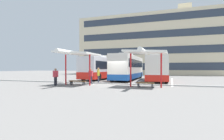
{
  "coord_description": "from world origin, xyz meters",
  "views": [
    {
      "loc": [
        5.87,
        -17.9,
        1.71
      ],
      "look_at": [
        -0.83,
        1.87,
        1.47
      ],
      "focal_mm": 28.38,
      "sensor_mm": 36.0,
      "label": 1
    }
  ],
  "objects": [
    {
      "name": "coach_bus_2",
      "position": [
        3.86,
        6.15,
        1.6
      ],
      "size": [
        3.52,
        10.61,
        3.46
      ],
      "color": "silver",
      "rests_on": "ground"
    },
    {
      "name": "lane_stripe_1",
      "position": [
        -1.97,
        6.08,
        0.0
      ],
      "size": [
        0.16,
        14.0,
        0.01
      ],
      "primitive_type": "cube",
      "color": "white",
      "rests_on": "ground"
    },
    {
      "name": "waiting_shelter_1",
      "position": [
        3.67,
        -2.42,
        3.02
      ],
      "size": [
        3.67,
        4.41,
        3.28
      ],
      "color": "red",
      "rests_on": "ground"
    },
    {
      "name": "lane_stripe_0",
      "position": [
        -5.91,
        6.08,
        0.0
      ],
      "size": [
        0.16,
        14.0,
        0.01
      ],
      "primitive_type": "cube",
      "color": "white",
      "rests_on": "ground"
    },
    {
      "name": "terminal_building",
      "position": [
        0.04,
        31.21,
        7.57
      ],
      "size": [
        35.59,
        13.54,
        17.87
      ],
      "color": "beige",
      "rests_on": "ground"
    },
    {
      "name": "bench_0",
      "position": [
        -3.03,
        -2.35,
        0.34
      ],
      "size": [
        1.84,
        0.61,
        0.45
      ],
      "color": "brown",
      "rests_on": "ground"
    },
    {
      "name": "lane_stripe_2",
      "position": [
        1.97,
        6.08,
        0.0
      ],
      "size": [
        0.16,
        14.0,
        0.01
      ],
      "primitive_type": "cube",
      "color": "white",
      "rests_on": "ground"
    },
    {
      "name": "waiting_passenger_2",
      "position": [
        -1.79,
        0.02,
        1.01
      ],
      "size": [
        0.44,
        0.54,
        1.74
      ],
      "color": "#33384C",
      "rests_on": "ground"
    },
    {
      "name": "waiting_passenger_0",
      "position": [
        -2.54,
        -0.32,
        0.93
      ],
      "size": [
        0.51,
        0.33,
        1.62
      ],
      "color": "#33384C",
      "rests_on": "ground"
    },
    {
      "name": "coach_bus_1",
      "position": [
        -0.12,
        7.28,
        1.76
      ],
      "size": [
        2.74,
        12.29,
        3.75
      ],
      "color": "silver",
      "rests_on": "ground"
    },
    {
      "name": "bench_1",
      "position": [
        3.67,
        -2.26,
        0.33
      ],
      "size": [
        1.53,
        0.48,
        0.45
      ],
      "color": "brown",
      "rests_on": "ground"
    },
    {
      "name": "waiting_passenger_1",
      "position": [
        -4.85,
        -3.39,
        0.97
      ],
      "size": [
        0.38,
        0.53,
        1.67
      ],
      "color": "black",
      "rests_on": "ground"
    },
    {
      "name": "waiting_shelter_0",
      "position": [
        -3.03,
        -2.63,
        3.09
      ],
      "size": [
        3.7,
        5.08,
        3.36
      ],
      "color": "red",
      "rests_on": "ground"
    },
    {
      "name": "lane_stripe_3",
      "position": [
        5.91,
        6.08,
        0.0
      ],
      "size": [
        0.16,
        14.0,
        0.01
      ],
      "primitive_type": "cube",
      "color": "white",
      "rests_on": "ground"
    },
    {
      "name": "coach_bus_0",
      "position": [
        -4.22,
        7.42,
        1.62
      ],
      "size": [
        2.86,
        11.19,
        3.55
      ],
      "color": "silver",
      "rests_on": "ground"
    },
    {
      "name": "ground_plane",
      "position": [
        0.0,
        0.0,
        0.0
      ],
      "size": [
        160.0,
        160.0,
        0.0
      ],
      "primitive_type": "plane",
      "color": "slate"
    },
    {
      "name": "platform_kerb",
      "position": [
        0.0,
        -0.13,
        0.06
      ],
      "size": [
        44.0,
        0.24,
        0.12
      ],
      "primitive_type": "cube",
      "color": "#ADADA8",
      "rests_on": "ground"
    }
  ]
}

